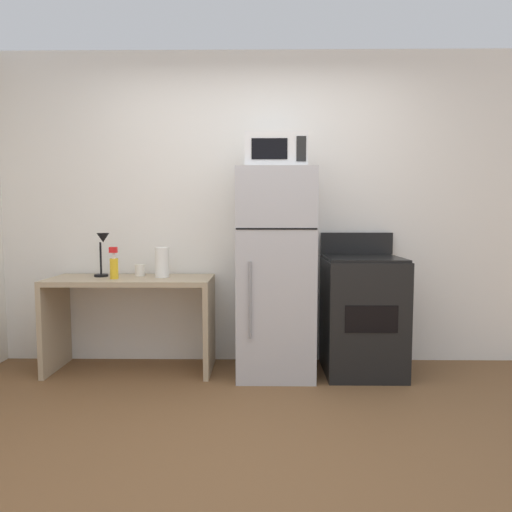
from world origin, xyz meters
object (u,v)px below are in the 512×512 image
desk_lamp (102,247)px  microwave (276,152)px  oven_range (362,314)px  spray_bottle (114,266)px  paper_towel_roll (162,262)px  coffee_mug (140,270)px  refrigerator (275,273)px  desk (131,305)px

desk_lamp → microwave: size_ratio=0.77×
oven_range → desk_lamp: bearing=177.7°
spray_bottle → oven_range: bearing=1.3°
paper_towel_roll → coffee_mug: 0.23m
paper_towel_roll → coffee_mug: paper_towel_roll is taller
spray_bottle → refrigerator: 1.26m
desk → paper_towel_roll: paper_towel_roll is taller
desk → spray_bottle: spray_bottle is taller
desk_lamp → spray_bottle: desk_lamp is taller
paper_towel_roll → microwave: bearing=-6.2°
desk_lamp → oven_range: desk_lamp is taller
desk_lamp → coffee_mug: desk_lamp is taller
coffee_mug → microwave: size_ratio=0.21×
desk_lamp → microwave: 1.57m
desk → oven_range: bearing=-1.0°
coffee_mug → oven_range: 1.83m
refrigerator → oven_range: (0.69, 0.01, -0.33)m
paper_towel_roll → oven_range: size_ratio=0.22×
refrigerator → coffee_mug: bearing=172.0°
desk_lamp → microwave: bearing=-4.9°
refrigerator → desk: bearing=177.8°
paper_towel_roll → microwave: (0.90, -0.10, 0.85)m
desk → oven_range: (1.83, -0.03, -0.07)m
paper_towel_roll → coffee_mug: (-0.20, 0.08, -0.07)m
desk → desk_lamp: 0.52m
spray_bottle → coffee_mug: spray_bottle is taller
microwave → refrigerator: bearing=90.3°
desk_lamp → microwave: microwave is taller
microwave → oven_range: bearing=2.8°
desk → desk_lamp: size_ratio=3.64×
desk_lamp → oven_range: (2.07, -0.08, -0.52)m
coffee_mug → desk_lamp: bearing=-168.6°
spray_bottle → microwave: (1.25, 0.01, 0.87)m
paper_towel_roll → microwave: microwave is taller
refrigerator → microwave: (0.00, -0.02, 0.93)m
desk_lamp → paper_towel_roll: size_ratio=1.47×
microwave → oven_range: (0.69, 0.03, -1.26)m
spray_bottle → microwave: bearing=0.4°
desk_lamp → refrigerator: 1.40m
spray_bottle → refrigerator: bearing=1.4°
desk → microwave: size_ratio=2.79×
spray_bottle → oven_range: size_ratio=0.23×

